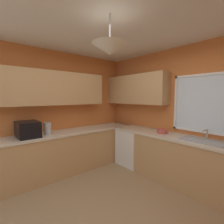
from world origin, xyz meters
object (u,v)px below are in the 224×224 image
(microwave, at_px, (28,129))
(bowl, at_px, (162,131))
(dishwasher, at_px, (133,147))
(sink_assembly, at_px, (203,141))
(kettle, at_px, (48,128))

(microwave, height_order, bowl, microwave)
(dishwasher, height_order, bowl, bowl)
(sink_assembly, xyz_separation_m, bowl, (-0.78, -0.01, 0.04))
(sink_assembly, bearing_deg, microwave, -135.56)
(kettle, distance_m, sink_assembly, 2.86)
(dishwasher, xyz_separation_m, microwave, (-0.66, -2.14, 0.61))
(dishwasher, distance_m, kettle, 1.99)
(dishwasher, height_order, sink_assembly, sink_assembly)
(dishwasher, distance_m, sink_assembly, 1.63)
(microwave, height_order, kettle, microwave)
(microwave, height_order, sink_assembly, microwave)
(kettle, bearing_deg, microwave, -93.26)
(dishwasher, height_order, kettle, kettle)
(kettle, height_order, bowl, kettle)
(bowl, bearing_deg, kettle, -127.98)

